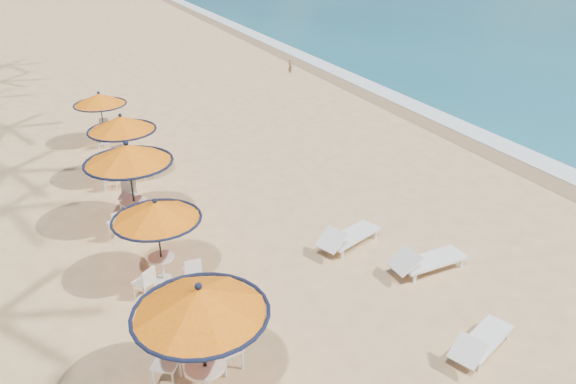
{
  "coord_description": "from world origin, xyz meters",
  "views": [
    {
      "loc": [
        -7.15,
        -7.86,
        8.0
      ],
      "look_at": [
        -1.23,
        4.88,
        1.2
      ],
      "focal_mm": 35.0,
      "sensor_mm": 36.0,
      "label": 1
    }
  ],
  "objects_px": {
    "station_2": "(129,165)",
    "lounger_far": "(347,236)",
    "station_0": "(200,310)",
    "lounger_mid": "(426,260)",
    "station_3": "(122,132)",
    "station_4": "(101,105)",
    "lounger_near": "(480,342)",
    "station_1": "(157,220)"
  },
  "relations": [
    {
      "from": "station_1",
      "to": "lounger_near",
      "type": "relative_size",
      "value": 1.16
    },
    {
      "from": "station_0",
      "to": "lounger_mid",
      "type": "xyz_separation_m",
      "value": [
        6.22,
        1.56,
        -1.58
      ]
    },
    {
      "from": "station_1",
      "to": "lounger_far",
      "type": "relative_size",
      "value": 1.04
    },
    {
      "from": "station_1",
      "to": "lounger_near",
      "type": "distance_m",
      "value": 7.57
    },
    {
      "from": "lounger_mid",
      "to": "station_3",
      "type": "bearing_deg",
      "value": 121.2
    },
    {
      "from": "station_4",
      "to": "lounger_near",
      "type": "height_order",
      "value": "station_4"
    },
    {
      "from": "lounger_far",
      "to": "station_3",
      "type": "bearing_deg",
      "value": 102.71
    },
    {
      "from": "station_3",
      "to": "lounger_far",
      "type": "xyz_separation_m",
      "value": [
        4.54,
        -7.05,
        -1.38
      ]
    },
    {
      "from": "station_0",
      "to": "station_3",
      "type": "distance_m",
      "value": 10.48
    },
    {
      "from": "station_0",
      "to": "station_4",
      "type": "height_order",
      "value": "station_0"
    },
    {
      "from": "station_0",
      "to": "station_3",
      "type": "height_order",
      "value": "station_0"
    },
    {
      "from": "station_4",
      "to": "lounger_near",
      "type": "bearing_deg",
      "value": -72.32
    },
    {
      "from": "station_1",
      "to": "station_4",
      "type": "distance_m",
      "value": 10.44
    },
    {
      "from": "station_1",
      "to": "station_2",
      "type": "relative_size",
      "value": 0.86
    },
    {
      "from": "station_1",
      "to": "lounger_far",
      "type": "distance_m",
      "value": 5.09
    },
    {
      "from": "lounger_near",
      "to": "station_2",
      "type": "bearing_deg",
      "value": 100.47
    },
    {
      "from": "station_0",
      "to": "lounger_mid",
      "type": "relative_size",
      "value": 1.2
    },
    {
      "from": "station_2",
      "to": "station_3",
      "type": "bearing_deg",
      "value": 83.77
    },
    {
      "from": "station_2",
      "to": "lounger_near",
      "type": "bearing_deg",
      "value": -58.15
    },
    {
      "from": "station_3",
      "to": "lounger_far",
      "type": "distance_m",
      "value": 8.5
    },
    {
      "from": "station_2",
      "to": "station_4",
      "type": "relative_size",
      "value": 1.23
    },
    {
      "from": "station_1",
      "to": "station_0",
      "type": "bearing_deg",
      "value": -92.38
    },
    {
      "from": "station_0",
      "to": "lounger_far",
      "type": "bearing_deg",
      "value": 34.19
    },
    {
      "from": "station_4",
      "to": "lounger_far",
      "type": "bearing_deg",
      "value": -66.97
    },
    {
      "from": "station_3",
      "to": "station_0",
      "type": "bearing_deg",
      "value": -92.71
    },
    {
      "from": "station_0",
      "to": "station_3",
      "type": "bearing_deg",
      "value": 87.29
    },
    {
      "from": "station_2",
      "to": "lounger_far",
      "type": "xyz_separation_m",
      "value": [
        4.91,
        -3.71,
        -1.55
      ]
    },
    {
      "from": "station_2",
      "to": "station_4",
      "type": "height_order",
      "value": "station_2"
    },
    {
      "from": "lounger_mid",
      "to": "station_4",
      "type": "bearing_deg",
      "value": 112.97
    },
    {
      "from": "station_2",
      "to": "station_1",
      "type": "bearing_deg",
      "value": -89.38
    },
    {
      "from": "station_1",
      "to": "station_3",
      "type": "distance_m",
      "value": 6.49
    },
    {
      "from": "lounger_near",
      "to": "lounger_far",
      "type": "bearing_deg",
      "value": 72.76
    },
    {
      "from": "station_2",
      "to": "lounger_far",
      "type": "bearing_deg",
      "value": -37.06
    },
    {
      "from": "station_4",
      "to": "lounger_near",
      "type": "distance_m",
      "value": 16.57
    },
    {
      "from": "station_2",
      "to": "station_3",
      "type": "relative_size",
      "value": 1.09
    },
    {
      "from": "station_2",
      "to": "station_4",
      "type": "xyz_separation_m",
      "value": [
        0.23,
        7.29,
        -0.35
      ]
    },
    {
      "from": "station_2",
      "to": "lounger_mid",
      "type": "xyz_separation_m",
      "value": [
        6.08,
        -5.56,
        -1.54
      ]
    },
    {
      "from": "station_0",
      "to": "lounger_far",
      "type": "relative_size",
      "value": 1.19
    },
    {
      "from": "station_3",
      "to": "station_4",
      "type": "height_order",
      "value": "station_3"
    },
    {
      "from": "station_2",
      "to": "lounger_near",
      "type": "relative_size",
      "value": 1.35
    },
    {
      "from": "lounger_near",
      "to": "lounger_far",
      "type": "xyz_separation_m",
      "value": [
        -0.34,
        4.74,
        0.03
      ]
    },
    {
      "from": "lounger_mid",
      "to": "lounger_near",
      "type": "bearing_deg",
      "value": -107.63
    }
  ]
}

